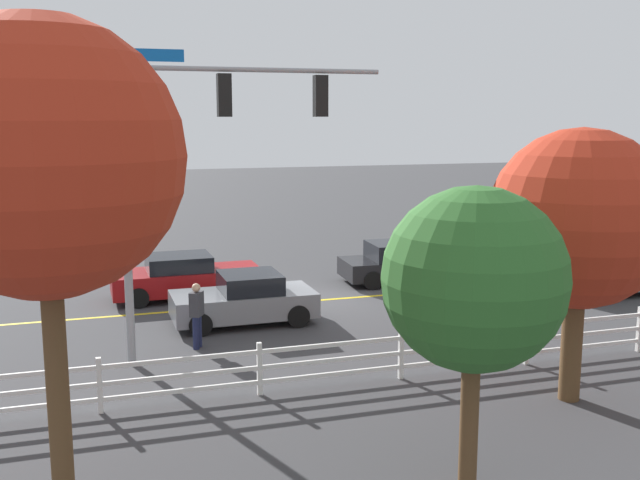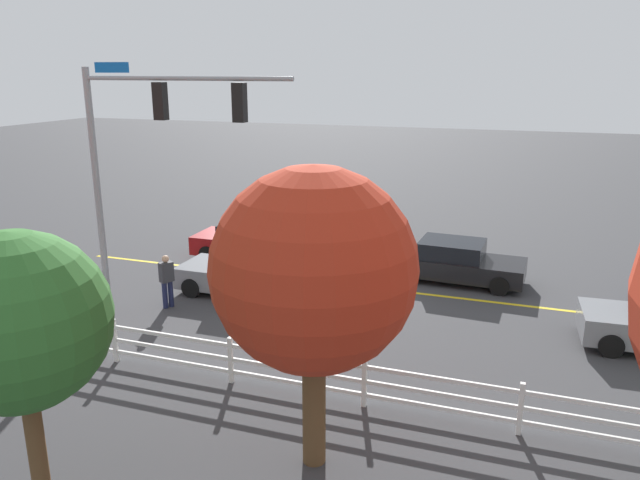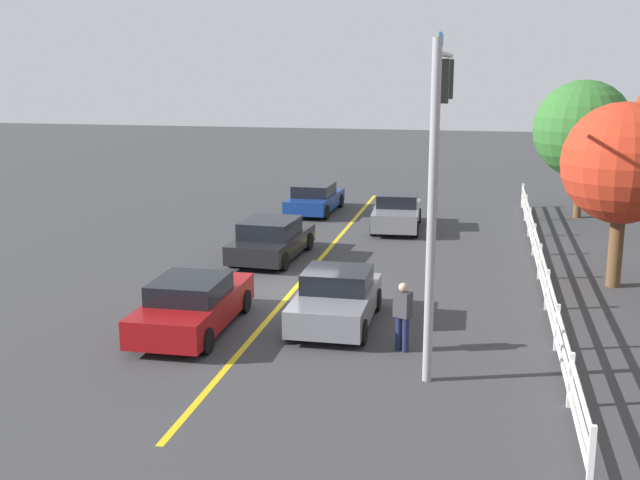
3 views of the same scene
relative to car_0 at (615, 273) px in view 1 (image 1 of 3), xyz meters
name	(u,v)px [view 1 (image 1 of 3)]	position (x,y,z in m)	size (l,w,h in m)	color
ground_plane	(315,301)	(9.82, -2.06, -0.69)	(120.00, 120.00, 0.00)	#38383A
lane_center_stripe	(428,292)	(5.82, -2.06, -0.69)	(28.00, 0.16, 0.01)	gold
signal_assembly	(198,148)	(14.06, 2.42, 4.43)	(6.34, 0.38, 7.35)	gray
car_0	(615,273)	(0.00, 0.00, 0.00)	(4.35, 2.09, 1.46)	slate
car_1	(404,263)	(5.98, -3.75, 0.00)	(4.61, 2.22, 1.43)	black
car_2	(245,300)	(12.48, -0.21, -0.01)	(4.04, 2.02, 1.44)	slate
car_3	(185,277)	(13.72, -3.72, -0.01)	(4.78, 2.03, 1.42)	maroon
car_4	(605,248)	(-2.86, -4.11, -0.04)	(4.53, 2.05, 1.36)	navy
pedestrian	(197,313)	(14.11, 1.71, 0.23)	(0.42, 0.48, 1.69)	#191E3F
white_rail_fence	(527,340)	(6.82, 5.32, -0.09)	(26.10, 0.10, 1.15)	white
tree_1	(43,159)	(17.17, 8.85, 4.57)	(4.03, 4.03, 7.30)	brown
tree_2	(474,280)	(11.07, 10.23, 2.71)	(2.86, 2.86, 4.85)	brown
tree_3	(579,220)	(7.20, 7.51, 3.11)	(3.65, 3.65, 5.65)	brown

